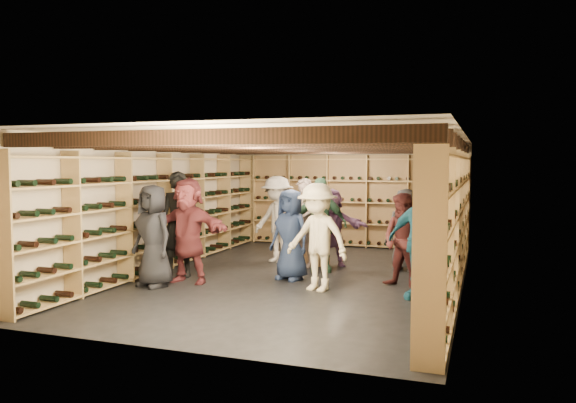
{
  "coord_description": "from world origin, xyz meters",
  "views": [
    {
      "loc": [
        3.04,
        -9.06,
        1.98
      ],
      "look_at": [
        -0.21,
        0.2,
        1.29
      ],
      "focal_mm": 35.0,
      "sensor_mm": 36.0,
      "label": 1
    }
  ],
  "objects_px": {
    "person_3": "(317,237)",
    "person_11": "(332,227)",
    "person_1": "(178,224)",
    "person_9": "(277,219)",
    "crate_stack_right": "(298,246)",
    "person_7": "(304,223)",
    "crate_loose": "(308,259)",
    "person_6": "(290,235)",
    "person_8": "(404,241)",
    "person_12": "(406,229)",
    "person_5": "(188,230)",
    "crate_stack_left": "(314,243)",
    "person_10": "(319,225)",
    "person_0": "(153,236)",
    "person_4": "(420,241)"
  },
  "relations": [
    {
      "from": "crate_stack_right",
      "to": "person_4",
      "type": "bearing_deg",
      "value": -40.66
    },
    {
      "from": "crate_stack_right",
      "to": "person_9",
      "type": "xyz_separation_m",
      "value": [
        -0.41,
        -0.07,
        0.51
      ]
    },
    {
      "from": "person_1",
      "to": "person_6",
      "type": "relative_size",
      "value": 1.2
    },
    {
      "from": "person_1",
      "to": "person_12",
      "type": "bearing_deg",
      "value": 16.69
    },
    {
      "from": "person_8",
      "to": "person_5",
      "type": "bearing_deg",
      "value": -143.78
    },
    {
      "from": "person_8",
      "to": "person_9",
      "type": "distance_m",
      "value": 3.09
    },
    {
      "from": "person_3",
      "to": "person_7",
      "type": "height_order",
      "value": "person_7"
    },
    {
      "from": "crate_stack_left",
      "to": "person_10",
      "type": "bearing_deg",
      "value": -64.95
    },
    {
      "from": "person_0",
      "to": "person_3",
      "type": "relative_size",
      "value": 0.98
    },
    {
      "from": "person_1",
      "to": "person_9",
      "type": "relative_size",
      "value": 1.07
    },
    {
      "from": "crate_loose",
      "to": "person_5",
      "type": "xyz_separation_m",
      "value": [
        -1.36,
        -2.28,
        0.78
      ]
    },
    {
      "from": "person_0",
      "to": "person_5",
      "type": "bearing_deg",
      "value": 69.54
    },
    {
      "from": "crate_loose",
      "to": "person_0",
      "type": "xyz_separation_m",
      "value": [
        -1.73,
        -2.74,
        0.73
      ]
    },
    {
      "from": "person_5",
      "to": "person_7",
      "type": "relative_size",
      "value": 1.03
    },
    {
      "from": "person_3",
      "to": "person_6",
      "type": "relative_size",
      "value": 1.09
    },
    {
      "from": "crate_loose",
      "to": "person_8",
      "type": "relative_size",
      "value": 0.33
    },
    {
      "from": "crate_loose",
      "to": "person_3",
      "type": "height_order",
      "value": "person_3"
    },
    {
      "from": "crate_stack_left",
      "to": "person_6",
      "type": "bearing_deg",
      "value": -88.51
    },
    {
      "from": "person_3",
      "to": "person_11",
      "type": "distance_m",
      "value": 2.16
    },
    {
      "from": "crate_stack_left",
      "to": "crate_stack_right",
      "type": "height_order",
      "value": "crate_stack_left"
    },
    {
      "from": "person_0",
      "to": "person_7",
      "type": "relative_size",
      "value": 0.97
    },
    {
      "from": "person_0",
      "to": "person_9",
      "type": "distance_m",
      "value": 2.93
    },
    {
      "from": "person_10",
      "to": "person_12",
      "type": "distance_m",
      "value": 1.6
    },
    {
      "from": "person_5",
      "to": "crate_loose",
      "type": "bearing_deg",
      "value": 61.71
    },
    {
      "from": "person_9",
      "to": "crate_loose",
      "type": "bearing_deg",
      "value": 22.99
    },
    {
      "from": "crate_stack_right",
      "to": "person_7",
      "type": "distance_m",
      "value": 0.65
    },
    {
      "from": "person_1",
      "to": "person_5",
      "type": "distance_m",
      "value": 0.55
    },
    {
      "from": "person_5",
      "to": "crate_stack_left",
      "type": "bearing_deg",
      "value": 59.38
    },
    {
      "from": "person_9",
      "to": "person_12",
      "type": "relative_size",
      "value": 1.13
    },
    {
      "from": "person_5",
      "to": "person_9",
      "type": "distance_m",
      "value": 2.38
    },
    {
      "from": "person_6",
      "to": "person_10",
      "type": "distance_m",
      "value": 0.9
    },
    {
      "from": "crate_stack_right",
      "to": "person_11",
      "type": "bearing_deg",
      "value": -6.14
    },
    {
      "from": "person_8",
      "to": "person_12",
      "type": "height_order",
      "value": "person_12"
    },
    {
      "from": "crate_stack_left",
      "to": "person_8",
      "type": "height_order",
      "value": "person_8"
    },
    {
      "from": "crate_stack_left",
      "to": "person_0",
      "type": "relative_size",
      "value": 0.52
    },
    {
      "from": "person_1",
      "to": "person_0",
      "type": "bearing_deg",
      "value": -98.51
    },
    {
      "from": "crate_loose",
      "to": "person_6",
      "type": "height_order",
      "value": "person_6"
    },
    {
      "from": "person_7",
      "to": "person_10",
      "type": "xyz_separation_m",
      "value": [
        0.42,
        -0.36,
        0.01
      ]
    },
    {
      "from": "person_9",
      "to": "person_7",
      "type": "bearing_deg",
      "value": -1.98
    },
    {
      "from": "person_9",
      "to": "person_12",
      "type": "bearing_deg",
      "value": 21.47
    },
    {
      "from": "crate_stack_left",
      "to": "person_7",
      "type": "xyz_separation_m",
      "value": [
        -0.12,
        -0.28,
        0.42
      ]
    },
    {
      "from": "person_8",
      "to": "person_9",
      "type": "xyz_separation_m",
      "value": [
        -2.69,
        1.51,
        0.1
      ]
    },
    {
      "from": "person_11",
      "to": "person_5",
      "type": "bearing_deg",
      "value": -140.08
    },
    {
      "from": "person_4",
      "to": "person_9",
      "type": "xyz_separation_m",
      "value": [
        -3.01,
        2.16,
        0.01
      ]
    },
    {
      "from": "person_7",
      "to": "person_9",
      "type": "height_order",
      "value": "person_9"
    },
    {
      "from": "person_5",
      "to": "person_12",
      "type": "bearing_deg",
      "value": 37.48
    },
    {
      "from": "crate_loose",
      "to": "person_9",
      "type": "bearing_deg",
      "value": -178.48
    },
    {
      "from": "crate_loose",
      "to": "person_5",
      "type": "relative_size",
      "value": 0.29
    },
    {
      "from": "person_6",
      "to": "person_7",
      "type": "height_order",
      "value": "person_7"
    },
    {
      "from": "person_0",
      "to": "person_6",
      "type": "bearing_deg",
      "value": 51.35
    }
  ]
}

